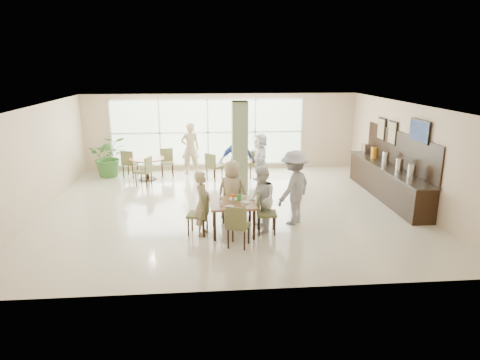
{
  "coord_description": "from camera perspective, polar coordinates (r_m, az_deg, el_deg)",
  "views": [
    {
      "loc": [
        -0.66,
        -11.2,
        3.82
      ],
      "look_at": [
        0.2,
        -1.2,
        1.1
      ],
      "focal_mm": 32.0,
      "sensor_mm": 36.0,
      "label": 1
    }
  ],
  "objects": [
    {
      "name": "round_table_left",
      "position": [
        14.89,
        -12.3,
        2.29
      ],
      "size": [
        1.18,
        1.18,
        0.75
      ],
      "color": "brown",
      "rests_on": "ground"
    },
    {
      "name": "potted_plant",
      "position": [
        15.61,
        -17.06,
        3.04
      ],
      "size": [
        1.56,
        1.56,
        1.44
      ],
      "primitive_type": "imported",
      "rotation": [
        0.0,
        0.0,
        0.24
      ],
      "color": "#37712D",
      "rests_on": "ground"
    },
    {
      "name": "adult_a",
      "position": [
        13.25,
        -0.41,
        2.5
      ],
      "size": [
        1.15,
        0.76,
        1.83
      ],
      "primitive_type": "imported",
      "rotation": [
        0.0,
        0.0,
        0.15
      ],
      "color": "#4263C8",
      "rests_on": "ground"
    },
    {
      "name": "chairs_table_right",
      "position": [
        14.2,
        -0.47,
        1.55
      ],
      "size": [
        2.13,
        1.77,
        0.95
      ],
      "color": "brown",
      "rests_on": "ground"
    },
    {
      "name": "teen_left",
      "position": [
        9.81,
        -5.03,
        -3.14
      ],
      "size": [
        0.48,
        0.61,
        1.49
      ],
      "primitive_type": "imported",
      "rotation": [
        0.0,
        0.0,
        1.33
      ],
      "color": "tan",
      "rests_on": "ground"
    },
    {
      "name": "adult_b",
      "position": [
        14.28,
        2.69,
        3.01
      ],
      "size": [
        0.83,
        1.58,
        1.63
      ],
      "primitive_type": "imported",
      "rotation": [
        0.0,
        0.0,
        -1.45
      ],
      "color": "white",
      "rests_on": "ground"
    },
    {
      "name": "column",
      "position": [
        12.68,
        -0.03,
        4.16
      ],
      "size": [
        0.45,
        0.45,
        2.8
      ],
      "primitive_type": "cube",
      "color": "#6E7552",
      "rests_on": "ground"
    },
    {
      "name": "room_shell",
      "position": [
        11.41,
        -1.52,
        4.48
      ],
      "size": [
        10.0,
        10.0,
        10.0
      ],
      "color": "white",
      "rests_on": "ground"
    },
    {
      "name": "chairs_table_left",
      "position": [
        14.94,
        -12.3,
        1.88
      ],
      "size": [
        1.82,
        1.8,
        0.95
      ],
      "color": "brown",
      "rests_on": "ground"
    },
    {
      "name": "round_table_right",
      "position": [
        14.17,
        -0.52,
        1.98
      ],
      "size": [
        1.17,
        1.17,
        0.75
      ],
      "color": "brown",
      "rests_on": "ground"
    },
    {
      "name": "tabletop_clutter",
      "position": [
        9.82,
        -0.82,
        -2.69
      ],
      "size": [
        0.69,
        0.75,
        0.21
      ],
      "color": "white",
      "rests_on": "main_table"
    },
    {
      "name": "adult_standing",
      "position": [
        15.34,
        -6.64,
        4.19
      ],
      "size": [
        0.74,
        0.56,
        1.85
      ],
      "primitive_type": "imported",
      "rotation": [
        0.0,
        0.0,
        3.32
      ],
      "color": "tan",
      "rests_on": "ground"
    },
    {
      "name": "ground",
      "position": [
        11.85,
        -1.46,
        -3.64
      ],
      "size": [
        10.0,
        10.0,
        0.0
      ],
      "primitive_type": "plane",
      "color": "beige",
      "rests_on": "ground"
    },
    {
      "name": "framed_art_a",
      "position": [
        13.57,
        19.66,
        5.94
      ],
      "size": [
        0.05,
        0.55,
        0.7
      ],
      "color": "black",
      "rests_on": "ground"
    },
    {
      "name": "teen_far",
      "position": [
        10.6,
        -1.04,
        -1.5
      ],
      "size": [
        0.86,
        0.67,
        1.56
      ],
      "primitive_type": "imported",
      "rotation": [
        0.0,
        0.0,
        2.77
      ],
      "color": "tan",
      "rests_on": "ground"
    },
    {
      "name": "buffet_counter",
      "position": [
        13.28,
        19.06,
        0.08
      ],
      "size": [
        0.64,
        4.7,
        1.95
      ],
      "color": "black",
      "rests_on": "ground"
    },
    {
      "name": "window_bank",
      "position": [
        15.84,
        -4.31,
        6.35
      ],
      "size": [
        7.0,
        0.04,
        7.0
      ],
      "color": "silver",
      "rests_on": "ground"
    },
    {
      "name": "framed_art_b",
      "position": [
        14.29,
        18.35,
        6.48
      ],
      "size": [
        0.05,
        0.55,
        0.7
      ],
      "color": "black",
      "rests_on": "ground"
    },
    {
      "name": "main_table",
      "position": [
        9.88,
        -0.93,
        -3.45
      ],
      "size": [
        1.04,
        1.04,
        0.75
      ],
      "color": "brown",
      "rests_on": "ground"
    },
    {
      "name": "teen_right",
      "position": [
        9.97,
        2.85,
        -2.6
      ],
      "size": [
        0.66,
        0.81,
        1.56
      ],
      "primitive_type": "imported",
      "rotation": [
        0.0,
        0.0,
        -1.48
      ],
      "color": "white",
      "rests_on": "ground"
    },
    {
      "name": "wall_tv",
      "position": [
        12.1,
        22.83,
        6.05
      ],
      "size": [
        0.06,
        1.0,
        0.58
      ],
      "color": "black",
      "rests_on": "ground"
    },
    {
      "name": "teen_standing",
      "position": [
        10.51,
        7.19,
        -0.99
      ],
      "size": [
        1.3,
        1.34,
        1.84
      ],
      "primitive_type": "imported",
      "rotation": [
        0.0,
        0.0,
        -2.31
      ],
      "color": "#98989B",
      "rests_on": "ground"
    },
    {
      "name": "chairs_main_table",
      "position": [
        9.93,
        -0.89,
        -4.53
      ],
      "size": [
        2.1,
        2.08,
        0.95
      ],
      "color": "brown",
      "rests_on": "ground"
    }
  ]
}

